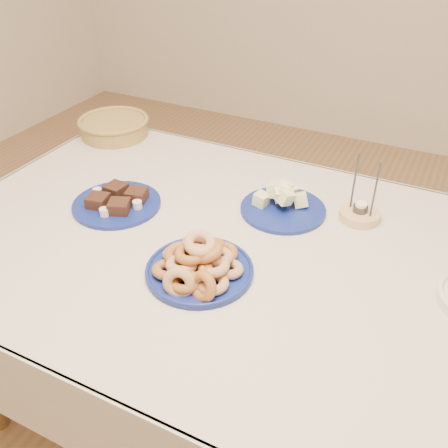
{
  "coord_description": "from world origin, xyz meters",
  "views": [
    {
      "loc": [
        0.47,
        -0.99,
        1.57
      ],
      "look_at": [
        0.0,
        -0.05,
        0.85
      ],
      "focal_mm": 40.0,
      "sensor_mm": 36.0,
      "label": 1
    }
  ],
  "objects_px": {
    "melon_plate": "(283,202)",
    "brownie_plate": "(117,202)",
    "dining_table": "(232,275)",
    "donut_platter": "(199,264)",
    "candle_holder": "(360,214)",
    "wicker_basket": "(114,126)"
  },
  "relations": [
    {
      "from": "brownie_plate",
      "to": "wicker_basket",
      "type": "xyz_separation_m",
      "value": [
        -0.32,
        0.42,
        0.02
      ]
    },
    {
      "from": "candle_holder",
      "to": "wicker_basket",
      "type": "bearing_deg",
      "value": 171.03
    },
    {
      "from": "donut_platter",
      "to": "brownie_plate",
      "type": "xyz_separation_m",
      "value": [
        -0.38,
        0.17,
        -0.02
      ]
    },
    {
      "from": "donut_platter",
      "to": "wicker_basket",
      "type": "bearing_deg",
      "value": 140.0
    },
    {
      "from": "melon_plate",
      "to": "candle_holder",
      "type": "bearing_deg",
      "value": 13.23
    },
    {
      "from": "melon_plate",
      "to": "candle_holder",
      "type": "relative_size",
      "value": 1.5
    },
    {
      "from": "brownie_plate",
      "to": "donut_platter",
      "type": "bearing_deg",
      "value": -24.17
    },
    {
      "from": "donut_platter",
      "to": "candle_holder",
      "type": "relative_size",
      "value": 1.54
    },
    {
      "from": "brownie_plate",
      "to": "candle_holder",
      "type": "height_order",
      "value": "candle_holder"
    },
    {
      "from": "donut_platter",
      "to": "brownie_plate",
      "type": "relative_size",
      "value": 0.97
    },
    {
      "from": "dining_table",
      "to": "melon_plate",
      "type": "height_order",
      "value": "melon_plate"
    },
    {
      "from": "brownie_plate",
      "to": "wicker_basket",
      "type": "distance_m",
      "value": 0.53
    },
    {
      "from": "dining_table",
      "to": "candle_holder",
      "type": "bearing_deg",
      "value": 45.47
    },
    {
      "from": "candle_holder",
      "to": "melon_plate",
      "type": "bearing_deg",
      "value": -166.77
    },
    {
      "from": "candle_holder",
      "to": "brownie_plate",
      "type": "bearing_deg",
      "value": -158.92
    },
    {
      "from": "dining_table",
      "to": "donut_platter",
      "type": "bearing_deg",
      "value": -97.67
    },
    {
      "from": "donut_platter",
      "to": "melon_plate",
      "type": "height_order",
      "value": "donut_platter"
    },
    {
      "from": "dining_table",
      "to": "donut_platter",
      "type": "xyz_separation_m",
      "value": [
        -0.02,
        -0.15,
        0.14
      ]
    },
    {
      "from": "wicker_basket",
      "to": "candle_holder",
      "type": "height_order",
      "value": "candle_holder"
    },
    {
      "from": "wicker_basket",
      "to": "candle_holder",
      "type": "bearing_deg",
      "value": -8.97
    },
    {
      "from": "melon_plate",
      "to": "brownie_plate",
      "type": "xyz_separation_m",
      "value": [
        -0.46,
        -0.21,
        -0.01
      ]
    },
    {
      "from": "donut_platter",
      "to": "candle_holder",
      "type": "height_order",
      "value": "candle_holder"
    }
  ]
}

